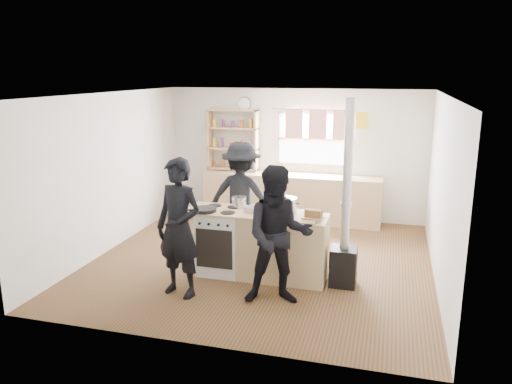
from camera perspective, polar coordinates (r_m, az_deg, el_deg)
ground at (r=7.69m, az=0.65°, el=-7.88°), size 5.00×5.00×0.01m
back_counter at (r=9.62m, az=4.02°, el=-0.63°), size 3.40×0.55×0.90m
shelving_unit at (r=9.83m, az=-2.64°, el=6.02°), size 1.00×0.28×1.20m
thermos at (r=9.35m, az=10.29°, el=2.47°), size 0.10×0.10×0.28m
cooking_island at (r=6.99m, az=0.66°, el=-6.00°), size 1.97×0.64×0.93m
skillet_greens at (r=6.93m, az=-5.88°, el=-2.00°), size 0.41×0.41×0.05m
roast_tray at (r=6.86m, az=0.32°, el=-1.98°), size 0.39×0.32×0.07m
stockpot_stove at (r=7.10m, az=-1.94°, el=-1.14°), size 0.21×0.21×0.17m
stockpot_counter at (r=6.82m, az=3.38°, el=-1.53°), size 0.32×0.32×0.23m
bread_board at (r=6.61m, az=6.60°, el=-2.60°), size 0.31×0.25×0.12m
flue_heater at (r=6.75m, az=10.07°, el=-5.35°), size 0.35×0.35×2.50m
person_near_left at (r=6.37m, az=-8.80°, el=-4.10°), size 0.74×0.58×1.79m
person_near_right at (r=6.09m, az=2.59°, el=-5.04°), size 0.99×0.85×1.74m
person_far at (r=7.97m, az=-1.67°, el=-0.48°), size 1.14×0.67×1.75m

